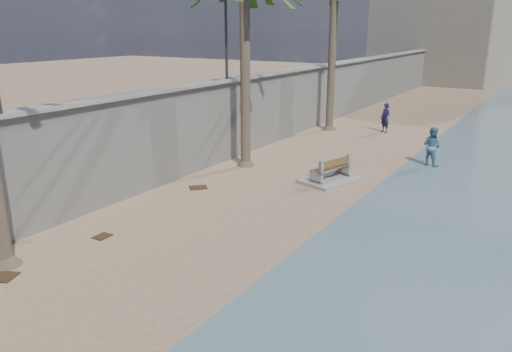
% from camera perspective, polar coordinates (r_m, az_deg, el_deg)
% --- Properties ---
extents(ground_plane, '(140.00, 140.00, 0.00)m').
position_cam_1_polar(ground_plane, '(11.33, -17.36, -15.04)').
color(ground_plane, '#98795D').
extents(seawall, '(0.45, 70.00, 3.50)m').
position_cam_1_polar(seawall, '(29.32, 5.66, 8.68)').
color(seawall, gray).
rests_on(seawall, ground_plane).
extents(wall_cap, '(0.80, 70.00, 0.12)m').
position_cam_1_polar(wall_cap, '(29.12, 5.76, 12.19)').
color(wall_cap, gray).
rests_on(wall_cap, seawall).
extents(end_building, '(18.00, 12.00, 14.00)m').
position_cam_1_polar(end_building, '(58.86, 23.45, 16.59)').
color(end_building, '#B7AA93').
rests_on(end_building, ground_plane).
extents(bench_far, '(2.11, 2.58, 0.94)m').
position_cam_1_polar(bench_far, '(19.58, 8.49, 0.51)').
color(bench_far, gray).
rests_on(bench_far, ground_plane).
extents(streetlight, '(0.28, 0.28, 5.12)m').
position_cam_1_polar(streetlight, '(22.09, -3.49, 18.85)').
color(streetlight, '#2D2D33').
rests_on(streetlight, wall_cap).
extents(person_a, '(0.83, 0.75, 1.92)m').
position_cam_1_polar(person_a, '(29.38, 14.58, 6.69)').
color(person_a, '#161438').
rests_on(person_a, ground_plane).
extents(person_b, '(1.09, 0.96, 1.89)m').
position_cam_1_polar(person_b, '(22.84, 19.48, 3.46)').
color(person_b, teal).
rests_on(person_b, ground_plane).
extents(debris_b, '(0.83, 0.75, 0.03)m').
position_cam_1_polar(debris_b, '(13.76, -27.05, -10.20)').
color(debris_b, '#382616').
rests_on(debris_b, ground_plane).
extents(debris_c, '(0.83, 0.83, 0.03)m').
position_cam_1_polar(debris_c, '(18.84, -6.61, -1.33)').
color(debris_c, '#382616').
rests_on(debris_c, ground_plane).
extents(debris_d, '(0.41, 0.50, 0.03)m').
position_cam_1_polar(debris_d, '(15.14, -17.16, -6.61)').
color(debris_d, '#382616').
rests_on(debris_d, ground_plane).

